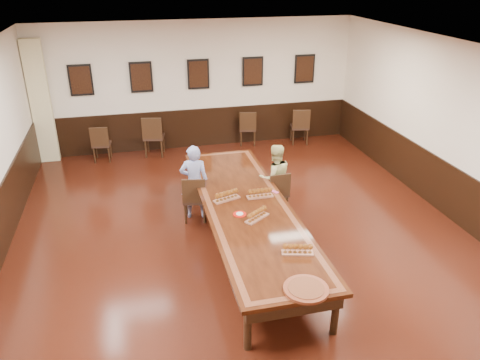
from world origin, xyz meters
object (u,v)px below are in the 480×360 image
object	(u,v)px
spare_chair_d	(300,126)
spare_chair_a	(101,143)
chair_woman	(276,192)
spare_chair_c	(248,127)
person_man	(194,182)
person_woman	(275,178)
carved_platter	(306,289)
conference_table	(247,213)
chair_man	(195,197)
spare_chair_b	(154,135)

from	to	relation	value
spare_chair_d	spare_chair_a	bearing A→B (deg)	11.92
chair_woman	spare_chair_a	world-z (taller)	spare_chair_a
chair_woman	spare_chair_d	xyz separation A→B (m)	(1.78, 3.56, 0.05)
spare_chair_c	person_man	bearing A→B (deg)	75.01
person_woman	carved_platter	world-z (taller)	person_woman
conference_table	chair_man	bearing A→B (deg)	123.14
spare_chair_c	spare_chair_d	world-z (taller)	spare_chair_d
chair_woman	spare_chair_d	size ratio (longest dim) A/B	0.90
person_man	spare_chair_c	bearing A→B (deg)	-107.36
chair_man	carved_platter	world-z (taller)	chair_man
spare_chair_d	person_man	size ratio (longest dim) A/B	0.67
spare_chair_b	carved_platter	xyz separation A→B (m)	(1.39, -6.89, 0.26)
spare_chair_a	person_woman	bearing A→B (deg)	139.65
spare_chair_c	person_woman	world-z (taller)	person_woman
spare_chair_c	chair_woman	bearing A→B (deg)	97.10
spare_chair_b	conference_table	distance (m)	4.75
chair_man	conference_table	bearing A→B (deg)	134.09
person_man	conference_table	distance (m)	1.39
chair_woman	carved_platter	xyz separation A→B (m)	(-0.67, -3.31, 0.34)
chair_man	spare_chair_a	xyz separation A→B (m)	(-1.77, 3.41, -0.00)
spare_chair_a	chair_man	bearing A→B (deg)	122.89
spare_chair_a	conference_table	world-z (taller)	spare_chair_a
spare_chair_a	spare_chair_d	distance (m)	5.10
chair_man	person_man	bearing A→B (deg)	-90.00
spare_chair_a	spare_chair_c	bearing A→B (deg)	-169.89
chair_man	spare_chair_c	bearing A→B (deg)	-106.97
chair_woman	carved_platter	size ratio (longest dim) A/B	1.21
person_woman	carved_platter	distance (m)	3.47
spare_chair_d	person_man	distance (m)	4.73
spare_chair_b	spare_chair_c	world-z (taller)	spare_chair_b
chair_woman	spare_chair_c	distance (m)	3.83
chair_woman	carved_platter	bearing A→B (deg)	74.13
spare_chair_b	spare_chair_c	xyz separation A→B (m)	(2.47, 0.23, -0.05)
spare_chair_a	spare_chair_d	xyz separation A→B (m)	(5.10, 0.05, 0.03)
spare_chair_c	carved_platter	size ratio (longest dim) A/B	1.29
spare_chair_b	carved_platter	bearing A→B (deg)	112.73
chair_man	conference_table	xyz separation A→B (m)	(0.72, -1.10, 0.16)
spare_chair_a	spare_chair_b	world-z (taller)	spare_chair_b
chair_woman	conference_table	size ratio (longest dim) A/B	0.17
person_man	person_woman	xyz separation A→B (m)	(1.53, -0.09, -0.04)
spare_chair_a	person_woman	xyz separation A→B (m)	(3.32, -3.41, 0.23)
person_woman	conference_table	bearing A→B (deg)	48.80
conference_table	chair_woman	bearing A→B (deg)	50.55
person_man	carved_platter	distance (m)	3.61
person_man	chair_woman	bearing A→B (deg)	-176.00
spare_chair_b	person_man	size ratio (longest dim) A/B	0.71
spare_chair_a	spare_chair_b	xyz separation A→B (m)	(1.27, 0.07, 0.06)
spare_chair_a	carved_platter	distance (m)	7.32
spare_chair_d	spare_chair_b	bearing A→B (deg)	11.01
person_man	carved_platter	world-z (taller)	person_man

